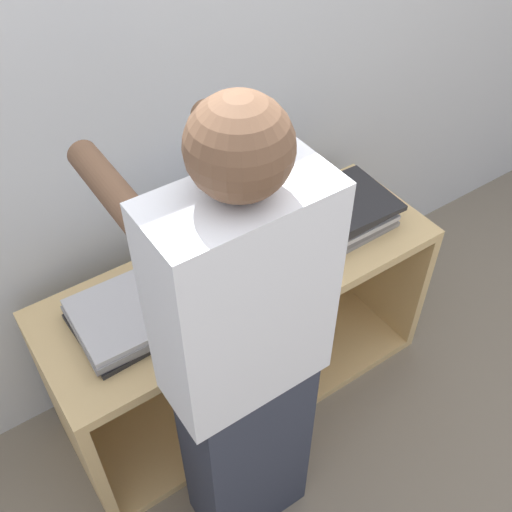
% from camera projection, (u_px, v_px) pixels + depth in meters
% --- Properties ---
extents(ground_plane, '(12.00, 12.00, 0.00)m').
position_uv_depth(ground_plane, '(281.00, 426.00, 2.26)').
color(ground_plane, '#756B5B').
extents(wall_back, '(8.00, 0.05, 2.40)m').
position_uv_depth(wall_back, '(176.00, 69.00, 1.77)').
color(wall_back, silver).
rests_on(wall_back, ground_plane).
extents(cart, '(1.37, 0.48, 0.64)m').
position_uv_depth(cart, '(235.00, 320.00, 2.22)').
color(cart, tan).
rests_on(cart, ground_plane).
extents(laptop_open, '(0.36, 0.42, 0.26)m').
position_uv_depth(laptop_open, '(232.00, 246.00, 1.96)').
color(laptop_open, '#B7B7BC').
rests_on(laptop_open, cart).
extents(laptop_stack_left, '(0.37, 0.29, 0.07)m').
position_uv_depth(laptop_stack_left, '(136.00, 313.00, 1.77)').
color(laptop_stack_left, '#232326').
rests_on(laptop_stack_left, cart).
extents(laptop_stack_right, '(0.38, 0.31, 0.11)m').
position_uv_depth(laptop_stack_right, '(336.00, 213.00, 2.07)').
color(laptop_stack_right, gray).
rests_on(laptop_stack_right, cart).
extents(person, '(0.40, 0.52, 1.55)m').
position_uv_depth(person, '(243.00, 368.00, 1.53)').
color(person, '#2D3342').
rests_on(person, ground_plane).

